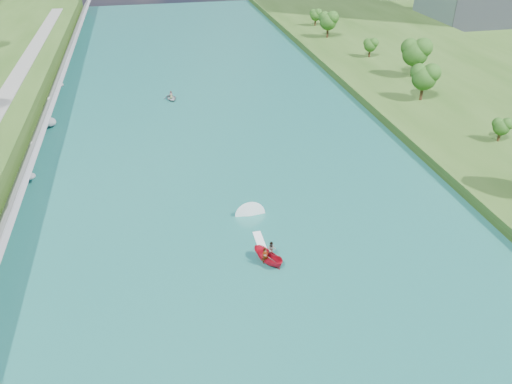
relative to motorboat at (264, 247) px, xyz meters
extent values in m
plane|color=#2D5119|center=(-0.97, -2.15, -0.74)|extent=(260.00, 260.00, 0.00)
cube|color=#16574F|center=(-0.97, 17.85, -0.69)|extent=(55.00, 240.00, 0.10)
cube|color=slate|center=(-26.82, 17.85, 1.06)|extent=(3.54, 236.00, 4.05)
ellipsoid|color=gray|center=(-26.29, 20.58, 0.33)|extent=(1.35, 1.31, 0.77)
ellipsoid|color=gray|center=(-27.03, 29.69, 0.76)|extent=(1.09, 1.27, 0.83)
ellipsoid|color=gray|center=(-26.09, 38.77, 0.23)|extent=(1.75, 1.94, 1.40)
ellipsoid|color=gray|center=(-26.82, 47.05, 1.06)|extent=(1.29, 1.29, 0.94)
ellipsoid|color=gray|center=(-26.46, 56.11, 0.53)|extent=(1.30, 1.08, 0.75)
ellipsoid|color=#124513|center=(38.68, 16.25, 2.88)|extent=(2.55, 2.55, 4.25)
ellipsoid|color=#124513|center=(35.85, 33.99, 4.51)|extent=(4.50, 4.50, 7.50)
ellipsoid|color=#124513|center=(40.33, 45.91, 5.13)|extent=(5.25, 5.25, 8.74)
ellipsoid|color=#124513|center=(37.57, 60.12, 3.18)|extent=(2.91, 2.91, 4.84)
ellipsoid|color=#124513|center=(34.21, 78.08, 4.47)|extent=(4.45, 4.45, 7.42)
ellipsoid|color=#124513|center=(35.23, 90.75, 3.35)|extent=(3.10, 3.10, 5.17)
imported|color=#B60E21|center=(-0.03, -1.80, 0.09)|extent=(3.20, 3.95, 1.46)
imported|color=#66605B|center=(-0.43, -2.20, 0.60)|extent=(0.70, 0.51, 1.77)
imported|color=#66605B|center=(0.47, -1.30, 0.60)|extent=(0.99, 0.84, 1.78)
cube|color=white|center=(-0.03, 1.20, -0.61)|extent=(0.90, 5.00, 0.06)
imported|color=gray|center=(-6.35, 47.04, -0.30)|extent=(2.91, 3.67, 0.68)
imported|color=#66605B|center=(-6.35, 47.04, 0.28)|extent=(0.72, 0.54, 1.33)
camera|label=1|loc=(-9.73, -40.48, 32.00)|focal=35.00mm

